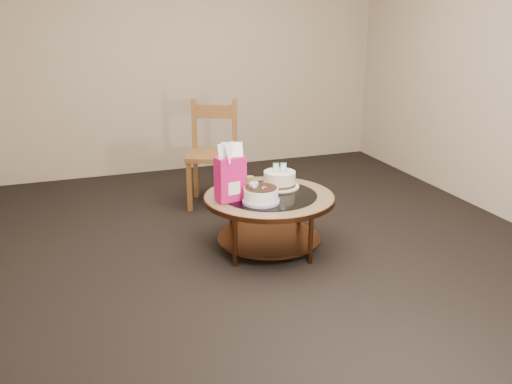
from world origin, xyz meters
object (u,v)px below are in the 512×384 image
object	(u,v)px
coffee_table	(269,204)
decorated_cake	(261,196)
cream_cake	(280,180)
gift_bag	(230,173)
dining_chair	(213,153)

from	to	relation	value
coffee_table	decorated_cake	world-z (taller)	decorated_cake
cream_cake	gift_bag	xyz separation A→B (m)	(-0.46, -0.17, 0.15)
cream_cake	gift_bag	bearing A→B (deg)	-144.19
gift_bag	dining_chair	world-z (taller)	dining_chair
coffee_table	dining_chair	world-z (taller)	dining_chair
gift_bag	decorated_cake	bearing A→B (deg)	-45.19
decorated_cake	gift_bag	size ratio (longest dim) A/B	0.64
decorated_cake	dining_chair	xyz separation A→B (m)	(0.01, 1.36, -0.01)
decorated_cake	gift_bag	xyz separation A→B (m)	(-0.19, 0.13, 0.16)
coffee_table	dining_chair	bearing A→B (deg)	95.27
coffee_table	dining_chair	distance (m)	1.22
cream_cake	dining_chair	world-z (taller)	dining_chair
dining_chair	coffee_table	bearing A→B (deg)	-61.92
dining_chair	cream_cake	bearing A→B (deg)	-53.51
coffee_table	dining_chair	size ratio (longest dim) A/B	1.03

